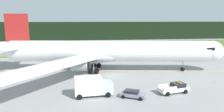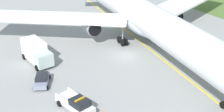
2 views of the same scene
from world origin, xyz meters
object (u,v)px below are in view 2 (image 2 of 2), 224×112
Objects in this scene: airliner at (148,20)px; staff_car at (42,80)px; catering_truck at (36,52)px; ops_pickup_truck at (76,104)px.

airliner reaches higher than staff_car.
staff_car is at bearing -82.96° from airliner.
airliner reaches higher than catering_truck.
airliner is 13.13× the size of staff_car.
ops_pickup_truck is at bearing -60.77° from airliner.
ops_pickup_truck is 0.86× the size of catering_truck.
catering_truck reaches higher than ops_pickup_truck.
airliner is 18.62m from catering_truck.
catering_truck is at bearing 165.34° from staff_car.
staff_car is (-7.84, -1.27, -0.20)m from ops_pickup_truck.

